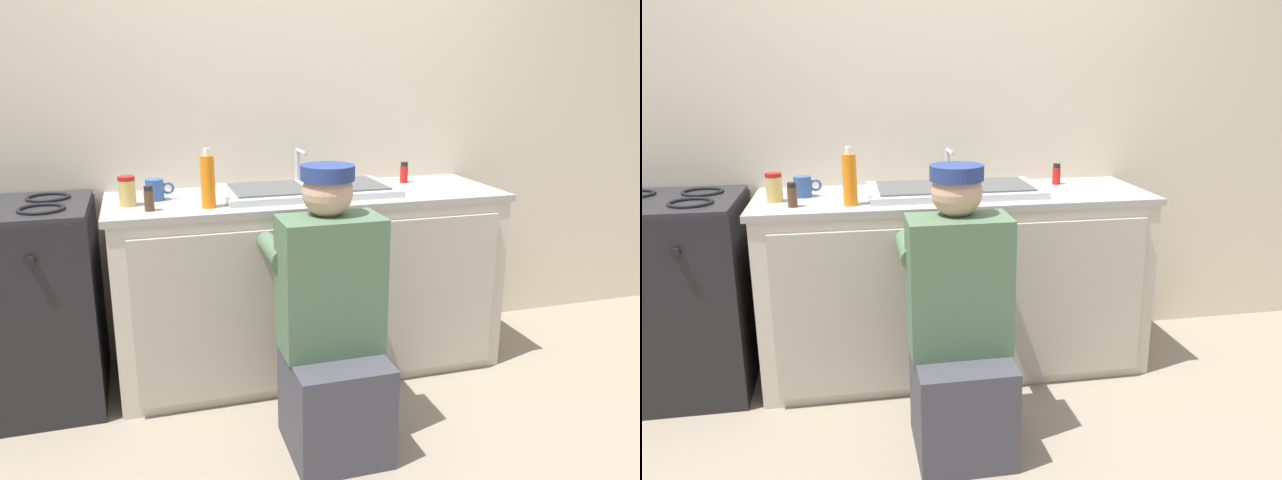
{
  "view_description": "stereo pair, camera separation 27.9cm",
  "coord_description": "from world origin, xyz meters",
  "views": [
    {
      "loc": [
        -0.77,
        -2.48,
        1.45
      ],
      "look_at": [
        0.0,
        0.1,
        0.7
      ],
      "focal_mm": 35.0,
      "sensor_mm": 36.0,
      "label": 1
    },
    {
      "loc": [
        -0.5,
        -2.54,
        1.45
      ],
      "look_at": [
        0.0,
        0.1,
        0.7
      ],
      "focal_mm": 35.0,
      "sensor_mm": 36.0,
      "label": 2
    }
  ],
  "objects": [
    {
      "name": "stove_range",
      "position": [
        -1.29,
        0.3,
        0.45
      ],
      "size": [
        0.65,
        0.62,
        0.9
      ],
      "color": "black",
      "rests_on": "ground_plane"
    },
    {
      "name": "coffee_mug",
      "position": [
        -0.69,
        0.34,
        0.92
      ],
      "size": [
        0.13,
        0.08,
        0.09
      ],
      "color": "#335699",
      "rests_on": "countertop"
    },
    {
      "name": "ground_plane",
      "position": [
        0.0,
        0.0,
        0.0
      ],
      "size": [
        12.0,
        12.0,
        0.0
      ],
      "primitive_type": "plane",
      "color": "gray"
    },
    {
      "name": "condiment_jar",
      "position": [
        -0.81,
        0.26,
        0.94
      ],
      "size": [
        0.07,
        0.07,
        0.13
      ],
      "color": "#DBB760",
      "rests_on": "countertop"
    },
    {
      "name": "counter_cabinet",
      "position": [
        0.0,
        0.29,
        0.42
      ],
      "size": [
        1.8,
        0.62,
        0.84
      ],
      "color": "beige",
      "rests_on": "ground_plane"
    },
    {
      "name": "soap_bottle_orange",
      "position": [
        -0.48,
        0.13,
        0.98
      ],
      "size": [
        0.06,
        0.06,
        0.25
      ],
      "color": "orange",
      "rests_on": "countertop"
    },
    {
      "name": "countertop",
      "position": [
        0.0,
        0.3,
        0.86
      ],
      "size": [
        1.84,
        0.62,
        0.03
      ],
      "primitive_type": "cube",
      "color": "#9E9993",
      "rests_on": "counter_cabinet"
    },
    {
      "name": "spice_bottle_pepper",
      "position": [
        -0.73,
        0.13,
        0.92
      ],
      "size": [
        0.04,
        0.04,
        0.1
      ],
      "color": "#513823",
      "rests_on": "countertop"
    },
    {
      "name": "sink_double_basin",
      "position": [
        0.0,
        0.3,
        0.89
      ],
      "size": [
        0.8,
        0.44,
        0.19
      ],
      "color": "silver",
      "rests_on": "countertop"
    },
    {
      "name": "spice_bottle_red",
      "position": [
        0.55,
        0.43,
        0.92
      ],
      "size": [
        0.04,
        0.04,
        0.1
      ],
      "color": "red",
      "rests_on": "countertop"
    },
    {
      "name": "back_wall",
      "position": [
        0.0,
        0.65,
        1.25
      ],
      "size": [
        6.0,
        0.1,
        2.5
      ],
      "primitive_type": "cube",
      "color": "beige",
      "rests_on": "ground_plane"
    },
    {
      "name": "plumber_person",
      "position": [
        -0.1,
        -0.4,
        0.46
      ],
      "size": [
        0.42,
        0.61,
        1.1
      ],
      "color": "#3F3F47",
      "rests_on": "ground_plane"
    }
  ]
}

